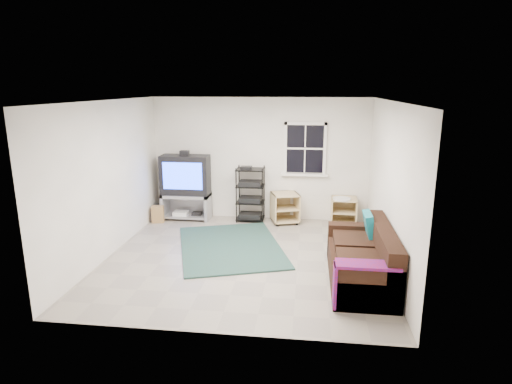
# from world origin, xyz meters

# --- Properties ---
(room) EXTENTS (4.60, 4.62, 4.60)m
(room) POSITION_xyz_m (0.95, 2.27, 1.48)
(room) COLOR gray
(room) RESTS_ON ground
(tv_unit) EXTENTS (1.02, 0.51, 1.50)m
(tv_unit) POSITION_xyz_m (-1.57, 2.02, 0.82)
(tv_unit) COLOR #96959D
(tv_unit) RESTS_ON ground
(av_rack) EXTENTS (0.59, 0.43, 1.17)m
(av_rack) POSITION_xyz_m (-0.18, 2.07, 0.51)
(av_rack) COLOR black
(av_rack) RESTS_ON ground
(side_table_left) EXTENTS (0.67, 0.67, 0.63)m
(side_table_left) POSITION_xyz_m (0.55, 2.05, 0.34)
(side_table_left) COLOR #D4B882
(side_table_left) RESTS_ON ground
(side_table_right) EXTENTS (0.53, 0.55, 0.59)m
(side_table_right) POSITION_xyz_m (1.78, 2.05, 0.33)
(side_table_right) COLOR #D4B882
(side_table_right) RESTS_ON ground
(sofa) EXTENTS (0.88, 1.98, 0.90)m
(sofa) POSITION_xyz_m (1.87, -0.66, 0.32)
(sofa) COLOR black
(sofa) RESTS_ON ground
(shag_rug) EXTENTS (2.40, 2.81, 0.03)m
(shag_rug) POSITION_xyz_m (-0.32, 0.45, 0.01)
(shag_rug) COLOR black
(shag_rug) RESTS_ON ground
(paper_bag) EXTENTS (0.28, 0.21, 0.36)m
(paper_bag) POSITION_xyz_m (-2.11, 1.69, 0.18)
(paper_bag) COLOR #9E7547
(paper_bag) RESTS_ON ground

